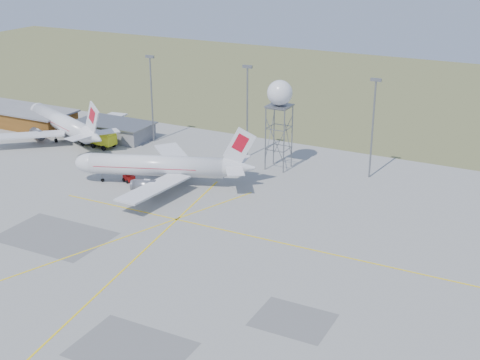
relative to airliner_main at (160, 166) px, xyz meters
The scene contains 12 objects.
ground 46.63m from the airliner_main, 67.64° to the right, with size 400.00×400.00×0.00m, color #A0A09A.
grass_strip 98.69m from the airliner_main, 79.67° to the left, with size 400.00×120.00×0.03m, color #63693A.
building_orange 60.42m from the airliner_main, 161.64° to the left, with size 33.00×12.00×4.30m.
building_grey 34.52m from the airliner_main, 142.43° to the left, with size 19.00×10.00×3.90m.
mast_a 29.98m from the airliner_main, 126.96° to the left, with size 2.20×0.50×20.50m.
mast_b 25.64m from the airliner_main, 71.56° to the left, with size 2.20×0.50×20.50m.
mast_c 43.26m from the airliner_main, 32.83° to the left, with size 2.20×0.50×20.50m.
airliner_main is the anchor object (origin of this frame).
airliner_far 40.33m from the airliner_main, 158.54° to the left, with size 34.82×32.47×12.43m.
radar_tower 26.62m from the airliner_main, 48.91° to the left, with size 5.23×5.23×18.94m.
fire_truck 29.77m from the airliner_main, 152.43° to the left, with size 9.62×4.51×3.74m.
baggage_tug 7.44m from the airliner_main, 166.78° to the right, with size 2.90×2.74×1.91m.
Camera 1 is at (53.28, -59.79, 48.33)m, focal length 50.00 mm.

